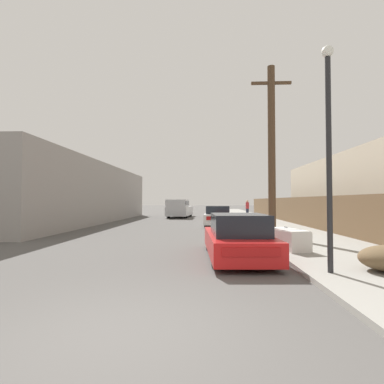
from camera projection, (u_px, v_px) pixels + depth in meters
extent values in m
plane|color=#4F4C49|center=(123.00, 340.00, 3.65)|extent=(220.00, 220.00, 0.00)
cube|color=gray|center=(253.00, 219.00, 26.88)|extent=(4.20, 63.00, 0.12)
cube|color=silver|center=(288.00, 239.00, 9.79)|extent=(1.03, 1.80, 0.62)
cube|color=white|center=(288.00, 229.00, 9.80)|extent=(0.99, 1.72, 0.03)
cube|color=#333335|center=(286.00, 227.00, 10.35)|extent=(0.07, 0.20, 0.02)
cube|color=gray|center=(284.00, 228.00, 10.07)|extent=(0.69, 0.22, 0.01)
cube|color=gray|center=(292.00, 230.00, 9.55)|extent=(0.69, 0.22, 0.01)
cube|color=red|center=(237.00, 243.00, 8.93)|extent=(1.92, 4.43, 0.59)
cube|color=black|center=(239.00, 224.00, 8.56)|extent=(1.57, 2.16, 0.59)
cube|color=#B21414|center=(251.00, 252.00, 6.75)|extent=(1.34, 0.09, 0.21)
cylinder|color=black|center=(209.00, 241.00, 10.28)|extent=(0.23, 0.65, 0.64)
cylinder|color=black|center=(252.00, 241.00, 10.28)|extent=(0.23, 0.65, 0.64)
cylinder|color=black|center=(216.00, 255.00, 7.58)|extent=(0.23, 0.65, 0.64)
cylinder|color=black|center=(274.00, 255.00, 7.59)|extent=(0.23, 0.65, 0.64)
cube|color=silver|center=(218.00, 218.00, 20.83)|extent=(2.04, 4.35, 0.67)
cube|color=black|center=(218.00, 210.00, 20.68)|extent=(1.68, 2.47, 0.53)
cube|color=#B21414|center=(217.00, 218.00, 18.71)|extent=(1.39, 0.11, 0.24)
cylinder|color=black|center=(208.00, 219.00, 22.22)|extent=(0.24, 0.68, 0.67)
cylinder|color=black|center=(229.00, 219.00, 22.05)|extent=(0.24, 0.68, 0.67)
cylinder|color=black|center=(206.00, 222.00, 19.60)|extent=(0.24, 0.68, 0.67)
cylinder|color=black|center=(230.00, 222.00, 19.44)|extent=(0.24, 0.68, 0.67)
cube|color=silver|center=(180.00, 211.00, 31.10)|extent=(2.47, 5.78, 0.90)
cube|color=silver|center=(178.00, 203.00, 29.58)|extent=(2.11, 2.68, 0.72)
cube|color=black|center=(178.00, 203.00, 29.58)|extent=(2.15, 2.63, 0.39)
cylinder|color=black|center=(186.00, 214.00, 29.25)|extent=(0.32, 0.85, 0.84)
cylinder|color=black|center=(169.00, 214.00, 29.46)|extent=(0.32, 0.85, 0.84)
cylinder|color=black|center=(190.00, 213.00, 32.72)|extent=(0.32, 0.85, 0.84)
cylinder|color=black|center=(175.00, 212.00, 32.93)|extent=(0.32, 0.85, 0.84)
cylinder|color=#4C3826|center=(272.00, 151.00, 13.47)|extent=(0.33, 0.33, 7.70)
cube|color=#4C3826|center=(271.00, 83.00, 13.57)|extent=(1.80, 0.12, 0.12)
cylinder|color=#232326|center=(329.00, 164.00, 6.64)|extent=(0.12, 0.12, 4.81)
sphere|color=white|center=(328.00, 51.00, 6.72)|extent=(0.26, 0.26, 0.26)
cube|color=brown|center=(291.00, 210.00, 21.69)|extent=(0.08, 33.27, 1.83)
cube|color=gray|center=(69.00, 194.00, 24.13)|extent=(7.00, 23.44, 4.58)
cube|color=beige|center=(383.00, 192.00, 18.14)|extent=(6.00, 17.86, 4.51)
cylinder|color=#282D42|center=(247.00, 213.00, 30.04)|extent=(0.28, 0.28, 0.80)
cylinder|color=#B72D33|center=(247.00, 205.00, 30.06)|extent=(0.34, 0.34, 0.63)
sphere|color=#DBB293|center=(247.00, 201.00, 30.08)|extent=(0.24, 0.24, 0.24)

